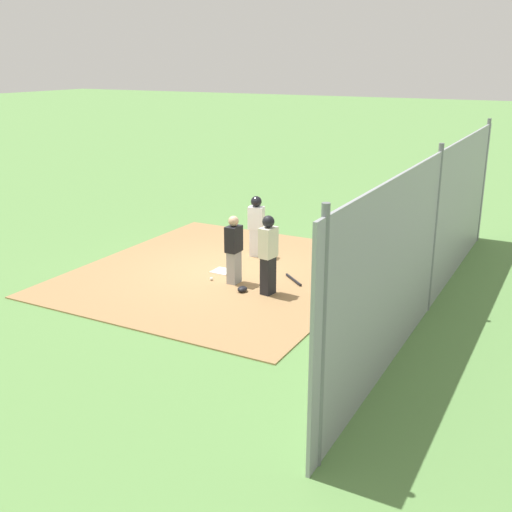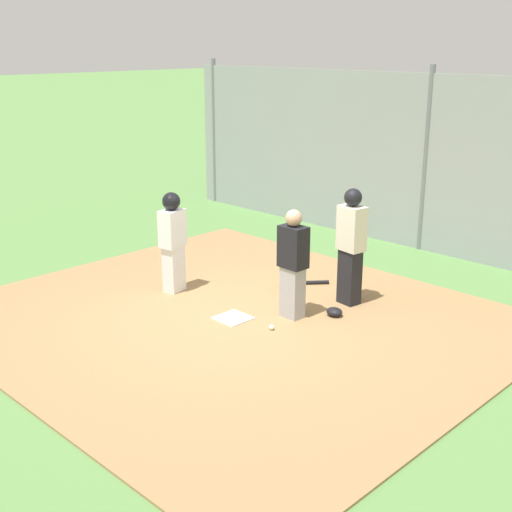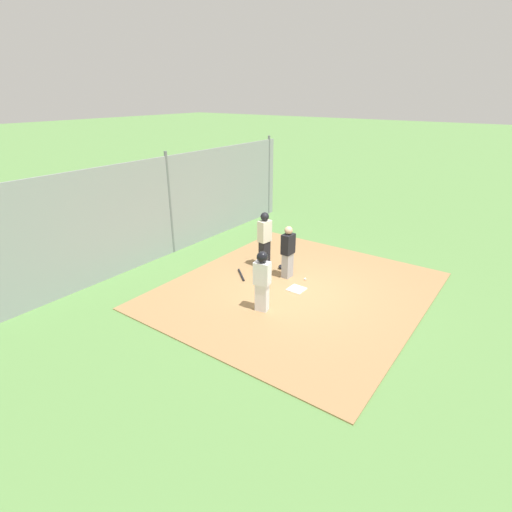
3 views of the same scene
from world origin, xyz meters
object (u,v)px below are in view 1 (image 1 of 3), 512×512
baseball (211,279)px  catcher_mask (242,289)px  catcher (234,249)px  home_plate (222,271)px  runner (256,223)px  baseball_bat (294,280)px  umpire (268,253)px

baseball → catcher_mask: bearing=-106.8°
catcher → home_plate: bearing=-38.0°
catcher → catcher_mask: (-0.41, -0.44, -0.74)m
runner → baseball_bat: runner is taller
baseball_bat → catcher_mask: size_ratio=3.22×
umpire → baseball: 1.75m
catcher → runner: size_ratio=0.99×
umpire → catcher_mask: (-0.16, 0.54, -0.85)m
umpire → baseball: umpire is taller
umpire → runner: bearing=-47.8°
baseball → runner: bearing=-0.9°
umpire → baseball: bearing=3.5°
home_plate → baseball_bat: bearing=-83.5°
home_plate → runner: size_ratio=0.28×
umpire → catcher_mask: size_ratio=7.19×
catcher_mask → catcher: bearing=47.4°
runner → baseball_bat: (-1.26, -1.64, -0.85)m
umpire → baseball_bat: umpire is taller
runner → catcher_mask: (-2.40, -0.94, -0.82)m
baseball_bat → baseball: 1.87m
catcher_mask → baseball: (0.30, 0.98, -0.02)m
umpire → baseball: (0.13, 1.52, -0.87)m
home_plate → baseball: size_ratio=5.95×
umpire → baseball: size_ratio=23.32×
runner → home_plate: bearing=-17.1°
baseball_bat → baseball: (-0.85, 1.67, 0.01)m
runner → baseball: bearing=-12.6°
baseball_bat → catcher_mask: catcher_mask is taller
runner → baseball_bat: bearing=40.7°
baseball → home_plate: bearing=9.0°
catcher_mask → baseball: 1.02m
catcher → runner: (1.99, 0.50, 0.08)m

